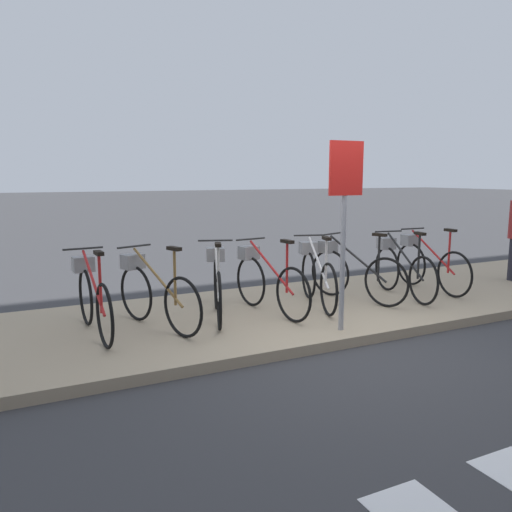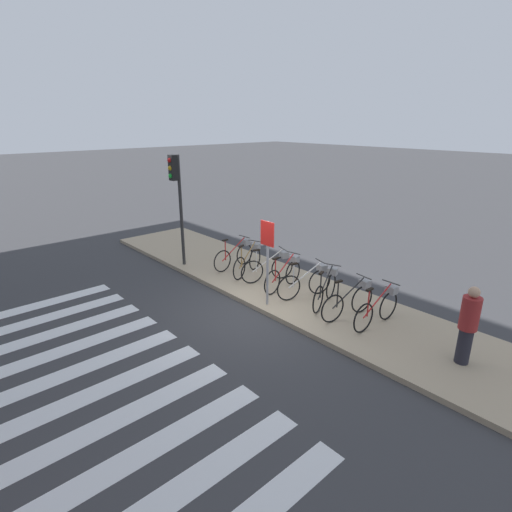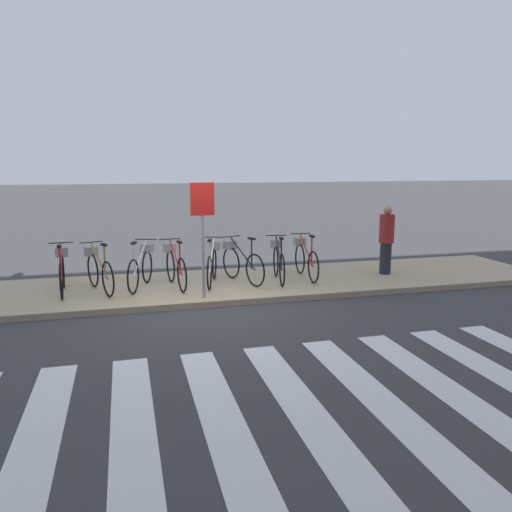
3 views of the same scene
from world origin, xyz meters
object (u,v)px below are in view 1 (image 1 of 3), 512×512
Objects in this scene: parked_bicycle_2 at (217,283)px; parked_bicycle_6 at (401,267)px; parked_bicycle_7 at (428,262)px; parked_bicycle_1 at (153,290)px; parked_bicycle_3 at (267,279)px; parked_bicycle_4 at (316,274)px; sign_post at (345,203)px; parked_bicycle_0 at (92,296)px; parked_bicycle_5 at (352,270)px.

parked_bicycle_2 is 0.96× the size of parked_bicycle_6.
parked_bicycle_2 is 3.55m from parked_bicycle_7.
parked_bicycle_1 and parked_bicycle_3 have the same top height.
sign_post reaches higher than parked_bicycle_4.
parked_bicycle_3 is 1.00× the size of parked_bicycle_6.
parked_bicycle_2 is 0.96× the size of parked_bicycle_3.
parked_bicycle_4 is at bearing 2.64° from parked_bicycle_3.
parked_bicycle_4 is 1.43m from parked_bicycle_6.
parked_bicycle_3 is at bearing 0.23° from parked_bicycle_1.
parked_bicycle_6 is at bearing -168.39° from parked_bicycle_7.
parked_bicycle_0 is 1.01× the size of parked_bicycle_3.
parked_bicycle_5 is at bearing -0.96° from parked_bicycle_2.
parked_bicycle_5 is 0.82m from parked_bicycle_6.
parked_bicycle_0 and parked_bicycle_6 have the same top height.
parked_bicycle_5 and parked_bicycle_6 have the same top height.
sign_post is (1.94, -1.08, 1.03)m from parked_bicycle_1.
parked_bicycle_2 is at bearing 179.86° from parked_bicycle_7.
sign_post is (2.62, -1.13, 1.03)m from parked_bicycle_0.
sign_post reaches higher than parked_bicycle_3.
parked_bicycle_6 is (2.22, -0.06, 0.00)m from parked_bicycle_3.
parked_bicycle_5 is 1.49m from parked_bicycle_7.
parked_bicycle_4 and parked_bicycle_7 have the same top height.
parked_bicycle_4 is 0.98× the size of parked_bicycle_6.
parked_bicycle_7 is (0.67, 0.14, 0.00)m from parked_bicycle_6.
parked_bicycle_2 is at bearing 133.12° from sign_post.
sign_post is at bearing -29.16° from parked_bicycle_1.
sign_post is (-1.79, -1.02, 1.03)m from parked_bicycle_6.
parked_bicycle_3 is 0.79m from parked_bicycle_4.
parked_bicycle_5 is 0.95× the size of parked_bicycle_7.
parked_bicycle_0 and parked_bicycle_7 have the same top height.
parked_bicycle_3 is at bearing -7.02° from parked_bicycle_2.
parked_bicycle_7 is (1.49, 0.03, 0.00)m from parked_bicycle_5.
sign_post is at bearing -130.57° from parked_bicycle_5.
parked_bicycle_1 and parked_bicycle_6 have the same top height.
parked_bicycle_6 is (0.82, -0.11, 0.00)m from parked_bicycle_5.
sign_post reaches higher than parked_bicycle_5.
parked_bicycle_4 is 2.10m from parked_bicycle_7.
parked_bicycle_1 and parked_bicycle_5 have the same top height.
parked_bicycle_4 and parked_bicycle_5 have the same top height.
parked_bicycle_1 is (0.69, -0.05, 0.00)m from parked_bicycle_0.
parked_bicycle_0 is 1.00× the size of parked_bicycle_7.
parked_bicycle_7 is at bearing 1.46° from parked_bicycle_3.
parked_bicycle_0 and parked_bicycle_2 have the same top height.
parked_bicycle_5 is (2.91, 0.05, 0.00)m from parked_bicycle_1.
parked_bicycle_2 is 1.91m from sign_post.
parked_bicycle_1 is 1.00× the size of parked_bicycle_2.
parked_bicycle_4 is (1.46, -0.05, 0.00)m from parked_bicycle_2.
parked_bicycle_3 is 1.40m from parked_bicycle_5.
parked_bicycle_5 is at bearing 1.06° from parked_bicycle_1.
parked_bicycle_4 is at bearing -0.17° from parked_bicycle_0.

